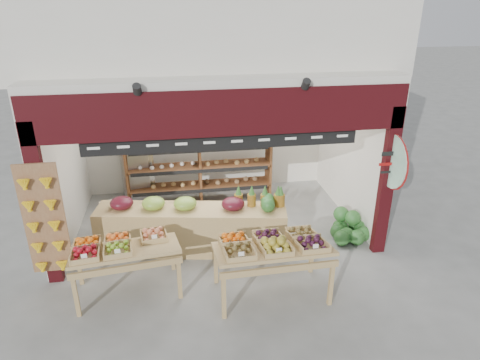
% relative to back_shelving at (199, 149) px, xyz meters
% --- Properties ---
extents(ground, '(60.00, 60.00, 0.00)m').
position_rel_back_shelving_xyz_m(ground, '(0.23, -1.54, -1.21)').
color(ground, slate).
rests_on(ground, ground).
extents(shop_structure, '(6.36, 5.12, 5.40)m').
position_rel_back_shelving_xyz_m(shop_structure, '(0.23, 0.07, 2.71)').
color(shop_structure, silver).
rests_on(shop_structure, ground).
extents(banana_board, '(0.60, 0.15, 1.80)m').
position_rel_back_shelving_xyz_m(banana_board, '(-2.50, -2.71, -0.10)').
color(banana_board, olive).
rests_on(banana_board, ground).
extents(gift_sign, '(0.04, 0.93, 0.92)m').
position_rel_back_shelving_xyz_m(gift_sign, '(2.98, -2.68, 0.54)').
color(gift_sign, '#B3E1C4').
rests_on(gift_sign, ground).
extents(back_shelving, '(3.13, 0.51, 1.92)m').
position_rel_back_shelving_xyz_m(back_shelving, '(0.00, 0.00, 0.00)').
color(back_shelving, brown).
rests_on(back_shelving, ground).
extents(refrigerator, '(0.76, 0.76, 1.69)m').
position_rel_back_shelving_xyz_m(refrigerator, '(-1.37, 0.33, -0.37)').
color(refrigerator, '#ABAEB2').
rests_on(refrigerator, ground).
extents(cardboard_stack, '(1.08, 0.91, 0.71)m').
position_rel_back_shelving_xyz_m(cardboard_stack, '(-1.55, -1.23, -0.95)').
color(cardboard_stack, beige).
rests_on(cardboard_stack, ground).
extents(mid_counter, '(3.37, 1.21, 1.05)m').
position_rel_back_shelving_xyz_m(mid_counter, '(-0.31, -2.03, -0.76)').
color(mid_counter, tan).
rests_on(mid_counter, ground).
extents(display_table_left, '(1.67, 1.06, 1.01)m').
position_rel_back_shelving_xyz_m(display_table_left, '(-1.45, -3.05, -0.43)').
color(display_table_left, tan).
rests_on(display_table_left, ground).
extents(display_table_right, '(1.72, 0.99, 1.07)m').
position_rel_back_shelving_xyz_m(display_table_right, '(0.81, -3.46, -0.36)').
color(display_table_right, tan).
rests_on(display_table_right, ground).
extents(watermelon_pile, '(0.79, 0.74, 0.56)m').
position_rel_back_shelving_xyz_m(watermelon_pile, '(2.64, -2.11, -1.01)').
color(watermelon_pile, '#17461B').
rests_on(watermelon_pile, ground).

